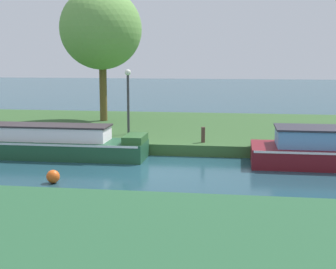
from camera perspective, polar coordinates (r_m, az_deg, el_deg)
The scene contains 9 objects.
ground_plane at distance 15.45m, azimuth -0.72°, elevation -4.00°, with size 120.00×120.00×0.00m, color #1D414E.
riverbank_far at distance 22.23m, azimuth 2.10°, elevation 0.58°, with size 72.00×10.00×0.40m, color #305429.
forest_barge at distance 17.91m, azimuth -16.07°, elevation -0.79°, with size 8.51×1.54×1.71m.
maroon_narrowboat at distance 16.57m, azimuth 17.97°, elevation -1.61°, with size 4.55×2.07×1.25m.
willow_tree_left at distance 23.70m, azimuth -7.76°, elevation 12.04°, with size 3.77×4.63×6.25m.
lamp_post at distance 19.50m, azimuth -4.67°, elevation 4.83°, with size 0.24×0.24×2.59m.
mooring_post_near at distance 19.38m, azimuth -15.44°, elevation 0.43°, with size 0.14×0.14×0.57m, color #453026.
mooring_post_far at distance 17.80m, azimuth 4.11°, elevation -0.03°, with size 0.14×0.14×0.56m, color #483129.
channel_buoy at distance 14.07m, azimuth -13.22°, elevation -4.78°, with size 0.37×0.37×0.37m, color #E55919.
Camera 1 is at (2.36, -14.86, 3.53)m, focal length 52.42 mm.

